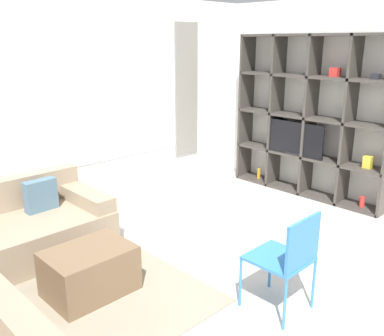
% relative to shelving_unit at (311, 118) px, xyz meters
% --- Properties ---
extents(wall_back, '(6.94, 0.11, 2.70)m').
position_rel_shelving_unit_xyz_m(wall_back, '(-2.72, 1.57, 0.25)').
color(wall_back, white).
rests_on(wall_back, ground_plane).
extents(wall_right, '(0.07, 4.56, 2.70)m').
position_rel_shelving_unit_xyz_m(wall_right, '(0.18, -0.14, 0.25)').
color(wall_right, white).
rests_on(wall_right, ground_plane).
extents(area_rug, '(2.81, 1.98, 0.01)m').
position_rel_shelving_unit_xyz_m(area_rug, '(-4.25, -0.07, -1.10)').
color(area_rug, gray).
rests_on(area_rug, ground_plane).
extents(shelving_unit, '(0.36, 2.32, 2.24)m').
position_rel_shelving_unit_xyz_m(shelving_unit, '(0.00, 0.00, 0.00)').
color(shelving_unit, silver).
rests_on(shelving_unit, ground_plane).
extents(couch_main, '(1.81, 1.00, 0.74)m').
position_rel_shelving_unit_xyz_m(couch_main, '(-3.85, 1.03, -0.83)').
color(couch_main, gray).
rests_on(couch_main, ground_plane).
extents(ottoman, '(0.73, 0.54, 0.42)m').
position_rel_shelving_unit_xyz_m(ottoman, '(-3.67, -0.08, -0.89)').
color(ottoman, brown).
rests_on(ottoman, ground_plane).
extents(folding_chair, '(0.44, 0.46, 0.86)m').
position_rel_shelving_unit_xyz_m(folding_chair, '(-2.66, -1.43, -0.59)').
color(folding_chair, '#3375B7').
rests_on(folding_chair, ground_plane).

